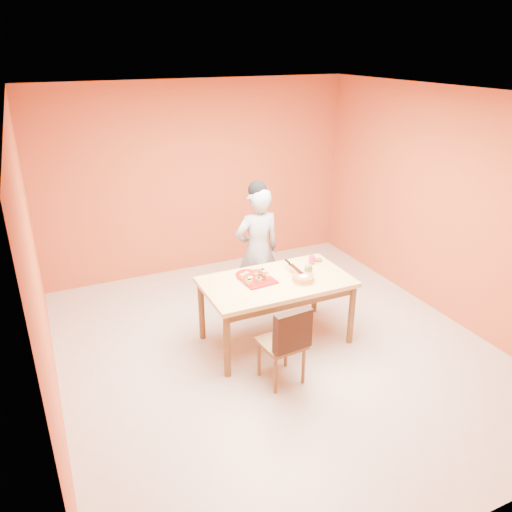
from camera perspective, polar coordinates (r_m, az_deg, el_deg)
name	(u,v)px	position (r m, az deg, el deg)	size (l,w,h in m)	color
floor	(276,349)	(5.62, 2.35, -10.63)	(5.00, 5.00, 0.00)	beige
ceiling	(281,95)	(4.69, 2.91, 17.94)	(5.00, 5.00, 0.00)	silver
wall_back	(199,179)	(7.21, -6.59, 8.78)	(4.50, 4.50, 0.00)	#C3502D
wall_left	(37,276)	(4.51, -23.78, -2.13)	(5.00, 5.00, 0.00)	#C3502D
wall_right	(449,207)	(6.30, 21.22, 5.23)	(5.00, 5.00, 0.00)	#C3502D
dining_table	(276,288)	(5.45, 2.34, -3.66)	(1.60, 0.90, 0.76)	#EDD67C
dining_chair	(282,342)	(4.92, 3.03, -9.78)	(0.43, 0.49, 0.87)	brown
pastry_pile	(258,275)	(5.36, 0.19, -2.20)	(0.30, 0.30, 0.10)	#E6B062
person	(257,251)	(6.06, 0.16, 0.58)	(0.58, 0.38, 1.59)	gray
pastry_platter	(258,280)	(5.38, 0.19, -2.77)	(0.34, 0.34, 0.02)	maroon
red_dinner_plate	(247,274)	(5.52, -1.02, -2.13)	(0.26, 0.26, 0.02)	maroon
white_cake_plate	(303,281)	(5.39, 5.41, -2.89)	(0.25, 0.25, 0.01)	white
sponge_cake	(303,278)	(5.38, 5.42, -2.57)	(0.24, 0.24, 0.05)	#CB8134
cake_server	(296,269)	(5.51, 4.60, -1.49)	(0.06, 0.29, 0.01)	silver
egg_ornament	(308,269)	(5.55, 6.02, -1.49)	(0.10, 0.08, 0.12)	olive
magenta_glass	(312,260)	(5.81, 6.41, -0.44)	(0.07, 0.07, 0.10)	#C71D51
checker_tin	(318,260)	(5.91, 7.15, -0.46)	(0.09, 0.09, 0.03)	#3D1C10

